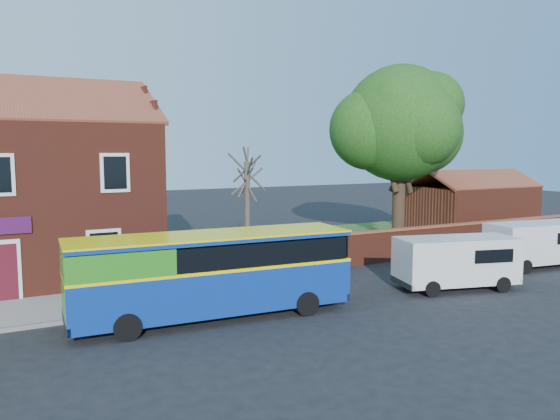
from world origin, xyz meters
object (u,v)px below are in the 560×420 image
large_tree (399,127)px  bus (204,271)px  van_near (457,260)px  van_far (537,242)px

large_tree → bus: bearing=-150.0°
bus → van_near: bus is taller
bus → large_tree: large_tree is taller
van_far → large_tree: (-1.16, 8.60, 5.63)m
bus → van_far: bus is taller
van_near → large_tree: 12.50m
van_far → large_tree: 10.34m
bus → large_tree: (15.37, 8.87, 5.22)m
van_near → large_tree: size_ratio=0.48×
van_near → bus: bearing=-170.8°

